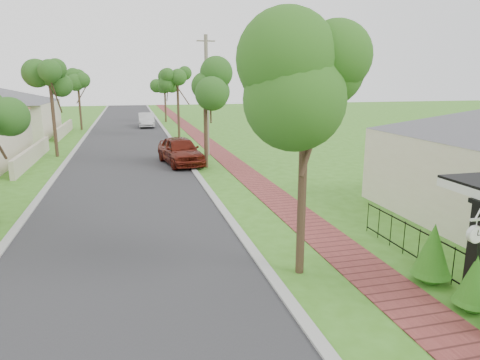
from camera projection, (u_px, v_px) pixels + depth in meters
name	position (u px, v px, depth m)	size (l,w,h in m)	color
ground	(264.00, 310.00, 9.52)	(160.00, 160.00, 0.00)	#3A731B
road	(127.00, 159.00, 27.66)	(7.00, 120.00, 0.02)	#28282B
kerb_right	(183.00, 156.00, 28.54)	(0.30, 120.00, 0.10)	#9E9E99
kerb_left	(67.00, 161.00, 26.78)	(0.30, 120.00, 0.10)	#9E9E99
sidewalk	(222.00, 155.00, 29.16)	(1.50, 120.00, 0.03)	brown
porch_post	(476.00, 260.00, 9.42)	(0.48, 0.48, 2.52)	black
picket_fence	(453.00, 265.00, 10.58)	(0.03, 8.02, 1.00)	black
street_trees	(125.00, 86.00, 33.10)	(10.70, 37.65, 5.89)	#382619
parked_car_red	(180.00, 151.00, 25.64)	(1.95, 4.84, 1.65)	#59160D
parked_car_white	(146.00, 120.00, 45.80)	(1.58, 4.52, 1.49)	#BBBBBD
near_tree	(306.00, 90.00, 10.30)	(2.33, 2.33, 5.97)	#382619
utility_pole	(207.00, 96.00, 28.03)	(1.20, 0.24, 7.79)	slate
station_clock	(476.00, 233.00, 8.74)	(0.64, 0.13, 0.53)	silver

